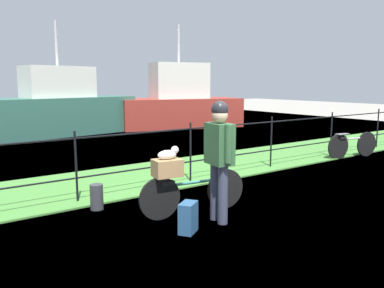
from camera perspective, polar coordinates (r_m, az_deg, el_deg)
ground_plane at (r=6.22m, az=11.03°, el=-9.27°), size 60.00×60.00×0.00m
grass_strip at (r=8.40m, az=-3.72°, el=-4.24°), size 27.00×2.40×0.03m
harbor_water at (r=17.21m, az=-21.10°, el=1.91°), size 30.00×30.00×0.00m
iron_fence at (r=7.56m, az=-0.22°, el=-0.54°), size 18.04×0.04×1.17m
bicycle_main at (r=5.81m, az=0.09°, el=-7.02°), size 1.70×0.31×0.62m
wooden_crate at (r=5.54m, az=-3.61°, el=-3.47°), size 0.43×0.33×0.24m
terrier_dog at (r=5.51m, az=-3.39°, el=-1.42°), size 0.32×0.18×0.18m
cyclist_person at (r=5.37m, az=3.98°, el=-0.99°), size 0.31×0.54×1.68m
backpack_on_paving at (r=5.16m, az=-0.56°, el=-10.62°), size 0.33×0.31×0.40m
mooring_bollard at (r=6.23m, az=-13.65°, el=-7.46°), size 0.20×0.20×0.39m
bicycle_parked at (r=10.92m, az=22.20°, el=-0.08°), size 1.61×0.37×0.64m
moored_boat_near at (r=17.17m, az=-1.91°, el=5.81°), size 5.59×3.38×4.34m
moored_boat_far at (r=15.29m, az=-18.64°, el=4.78°), size 5.77×2.51×4.10m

